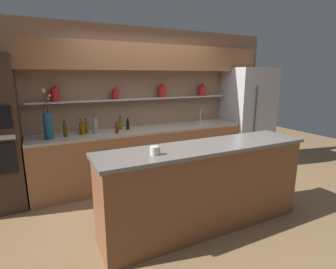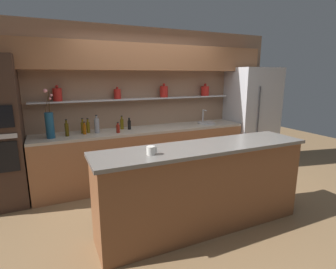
{
  "view_description": "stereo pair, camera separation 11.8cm",
  "coord_description": "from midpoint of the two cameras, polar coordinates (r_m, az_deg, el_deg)",
  "views": [
    {
      "loc": [
        -1.68,
        -2.8,
        1.8
      ],
      "look_at": [
        -0.07,
        0.41,
        0.99
      ],
      "focal_mm": 28.0,
      "sensor_mm": 36.0,
      "label": 1
    },
    {
      "loc": [
        -1.58,
        -2.85,
        1.8
      ],
      "look_at": [
        -0.07,
        0.41,
        0.99
      ],
      "focal_mm": 28.0,
      "sensor_mm": 36.0,
      "label": 2
    }
  ],
  "objects": [
    {
      "name": "island_counter",
      "position": [
        3.19,
        8.64,
        -11.26
      ],
      "size": [
        2.55,
        0.61,
        1.02
      ],
      "color": "brown",
      "rests_on": "ground_plane"
    },
    {
      "name": "bottle_oil_6",
      "position": [
        4.27,
        -16.26,
        1.61
      ],
      "size": [
        0.05,
        0.05,
        0.23
      ],
      "color": "brown",
      "rests_on": "back_counter_unit"
    },
    {
      "name": "sink_fixture",
      "position": [
        4.98,
        8.94,
        2.66
      ],
      "size": [
        0.32,
        0.32,
        0.25
      ],
      "color": "#B7B7BC",
      "rests_on": "back_counter_unit"
    },
    {
      "name": "refrigerator",
      "position": [
        5.58,
        18.23,
        3.59
      ],
      "size": [
        0.91,
        0.73,
        1.95
      ],
      "color": "#B7B7BC",
      "rests_on": "ground_plane"
    },
    {
      "name": "back_wall_unit",
      "position": [
        4.66,
        -4.29,
        9.63
      ],
      "size": [
        5.2,
        0.44,
        2.6
      ],
      "color": "#937056",
      "rests_on": "ground_plane"
    },
    {
      "name": "back_counter_unit",
      "position": [
        4.54,
        -4.15,
        -4.45
      ],
      "size": [
        3.57,
        0.62,
        0.92
      ],
      "color": "#99603D",
      "rests_on": "ground_plane"
    },
    {
      "name": "flower_vase",
      "position": [
        4.06,
        -23.61,
        2.16
      ],
      "size": [
        0.13,
        0.14,
        0.7
      ],
      "color": "navy",
      "rests_on": "back_counter_unit"
    },
    {
      "name": "bottle_sauce_1",
      "position": [
        4.17,
        -10.04,
        1.31
      ],
      "size": [
        0.06,
        0.06,
        0.17
      ],
      "color": "maroon",
      "rests_on": "back_counter_unit"
    },
    {
      "name": "coffee_mug",
      "position": [
        2.64,
        -2.46,
        -3.5
      ],
      "size": [
        0.11,
        0.09,
        0.09
      ],
      "color": "silver",
      "rests_on": "island_counter"
    },
    {
      "name": "bottle_oil_2",
      "position": [
        4.44,
        -9.25,
        2.32
      ],
      "size": [
        0.06,
        0.06,
        0.23
      ],
      "color": "brown",
      "rests_on": "back_counter_unit"
    },
    {
      "name": "bottle_spirit_7",
      "position": [
        4.23,
        -14.48,
        1.95
      ],
      "size": [
        0.08,
        0.08,
        0.28
      ],
      "color": "gray",
      "rests_on": "back_counter_unit"
    },
    {
      "name": "bottle_sauce_0",
      "position": [
        4.4,
        -7.66,
        2.18
      ],
      "size": [
        0.05,
        0.05,
        0.2
      ],
      "color": "black",
      "rests_on": "back_counter_unit"
    },
    {
      "name": "bottle_oil_4",
      "position": [
        4.25,
        -17.3,
        1.51
      ],
      "size": [
        0.06,
        0.06,
        0.24
      ],
      "color": "brown",
      "rests_on": "back_counter_unit"
    },
    {
      "name": "ground_plane",
      "position": [
        3.73,
        4.75,
        -16.18
      ],
      "size": [
        12.0,
        12.0,
        0.0
      ],
      "primitive_type": "plane",
      "color": "olive"
    },
    {
      "name": "bottle_sauce_3",
      "position": [
        4.17,
        -16.97,
        1.18
      ],
      "size": [
        0.05,
        0.05,
        0.2
      ],
      "color": "#9E4C0A",
      "rests_on": "back_counter_unit"
    },
    {
      "name": "bottle_oil_5",
      "position": [
        4.12,
        -20.41,
        1.08
      ],
      "size": [
        0.06,
        0.06,
        0.25
      ],
      "color": "#47380A",
      "rests_on": "back_counter_unit"
    }
  ]
}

